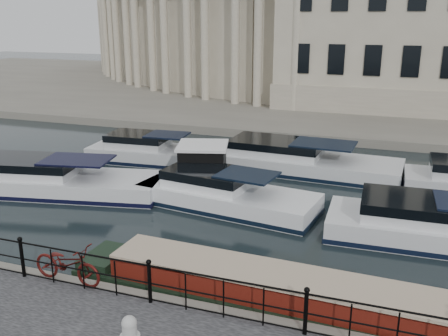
% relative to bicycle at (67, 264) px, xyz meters
% --- Properties ---
extents(ground_plane, '(160.00, 160.00, 0.00)m').
position_rel_bicycle_xyz_m(ground_plane, '(2.61, 2.10, -1.12)').
color(ground_plane, black).
rests_on(ground_plane, ground).
extents(far_bank, '(120.00, 42.00, 0.55)m').
position_rel_bicycle_xyz_m(far_bank, '(2.61, 41.10, -0.84)').
color(far_bank, '#6B665B').
rests_on(far_bank, ground_plane).
extents(railing, '(24.14, 0.14, 1.22)m').
position_rel_bicycle_xyz_m(railing, '(2.61, -0.15, 0.08)').
color(railing, black).
rests_on(railing, near_quay).
extents(civic_building, '(53.55, 31.84, 16.85)m').
position_rel_bicycle_xyz_m(civic_building, '(1.61, 36.81, 5.92)').
color(civic_building, '#ADA38C').
rests_on(civic_building, far_bank).
extents(bicycle, '(2.20, 0.88, 1.13)m').
position_rel_bicycle_xyz_m(bicycle, '(0.00, 0.00, 0.00)').
color(bicycle, '#460F0C').
rests_on(bicycle, near_quay).
extents(mooring_bollard, '(0.48, 0.48, 0.54)m').
position_rel_bicycle_xyz_m(mooring_bollard, '(2.84, -1.60, -0.31)').
color(mooring_bollard, '#B7B7B3').
rests_on(mooring_bollard, near_quay).
extents(narrowboat, '(13.09, 2.23, 1.48)m').
position_rel_bicycle_xyz_m(narrowboat, '(6.14, 1.27, -0.75)').
color(narrowboat, black).
rests_on(narrowboat, ground_plane).
extents(harbour_hut, '(3.61, 3.26, 2.19)m').
position_rel_bicycle_xyz_m(harbour_hut, '(0.00, 9.97, -0.16)').
color(harbour_hut, '#6B665B').
rests_on(harbour_hut, ground_plane).
extents(cabin_cruisers, '(27.03, 11.09, 1.99)m').
position_rel_bicycle_xyz_m(cabin_cruisers, '(2.28, 10.59, -0.75)').
color(cabin_cruisers, silver).
rests_on(cabin_cruisers, ground_plane).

